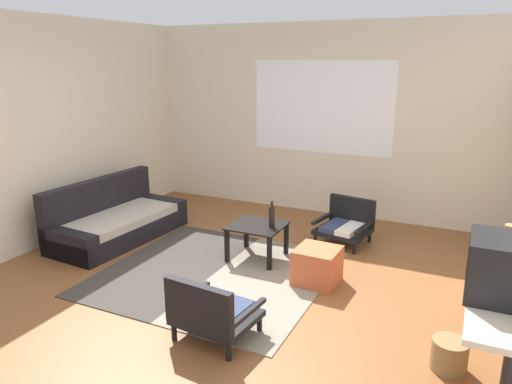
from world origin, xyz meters
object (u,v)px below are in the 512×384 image
Objects in this scene: glass_bottle at (272,216)px; wicker_basket at (449,355)px; armchair_striped_foreground at (211,312)px; clay_vase at (507,249)px; armchair_by_window at (346,223)px; couch at (116,221)px; ottoman_orange at (317,266)px; coffee_table at (257,231)px; crt_television at (512,270)px; console_shelf at (505,292)px.

glass_bottle is 2.35m from wicker_basket.
armchair_striped_foreground is 2.58× the size of wicker_basket.
glass_bottle is (-2.24, 0.99, -0.37)m from clay_vase.
armchair_striped_foreground is at bearing -166.79° from wicker_basket.
armchair_striped_foreground is 1.80m from wicker_basket.
glass_bottle is at bearing 96.86° from armchair_striped_foreground.
armchair_by_window is 1.14m from glass_bottle.
couch reaches higher than glass_bottle.
glass_bottle is at bearing -123.04° from armchair_by_window.
glass_bottle reaches higher than ottoman_orange.
ottoman_orange is 1.63× the size of wicker_basket.
coffee_table is 1.19× the size of crt_television.
console_shelf is (4.30, -1.14, 0.50)m from couch.
crt_television reaches higher than glass_bottle.
armchair_by_window is 2.44× the size of clay_vase.
armchair_striped_foreground is 1.58× the size of ottoman_orange.
console_shelf is at bearing 9.32° from armchair_striped_foreground.
armchair_striped_foreground reaches higher than wicker_basket.
wicker_basket is at bearing 13.21° from armchair_striped_foreground.
crt_television reaches higher than coffee_table.
armchair_by_window is at bearing 121.92° from wicker_basket.
armchair_by_window is 0.40× the size of console_shelf.
wicker_basket is (4.02, -1.06, -0.10)m from couch.
console_shelf is 6.57× the size of wicker_basket.
couch is at bearing -174.87° from coffee_table.
wicker_basket is at bearing -138.15° from clay_vase.
console_shelf is 0.37m from crt_television.
glass_bottle is (-2.23, 1.58, -0.46)m from crt_television.
couch is 4.48m from console_shelf.
coffee_table is 2.66m from clay_vase.
armchair_striped_foreground is 1.33× the size of crt_television.
armchair_by_window is 3.08m from crt_television.
clay_vase reaches higher than armchair_striped_foreground.
armchair_striped_foreground is 2.37× the size of clay_vase.
coffee_table is at bearing 5.13° from couch.
armchair_by_window is at bearing 81.17° from armchair_striped_foreground.
crt_television is at bearing -90.31° from clay_vase.
coffee_table is 1.22m from armchair_by_window.
couch reaches higher than wicker_basket.
coffee_table is 0.88m from ottoman_orange.
couch is 2.89m from armchair_by_window.
coffee_table is 2.02× the size of glass_bottle.
couch is 2.10m from glass_bottle.
console_shelf is 6.03× the size of clay_vase.
glass_bottle is at bearing 147.42° from wicker_basket.
crt_television is 2.77m from glass_bottle.
armchair_by_window is 1.24m from ottoman_orange.
couch is at bearing 169.40° from clay_vase.
couch is at bearing 147.02° from armchair_striped_foreground.
couch is at bearing 165.20° from console_shelf.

